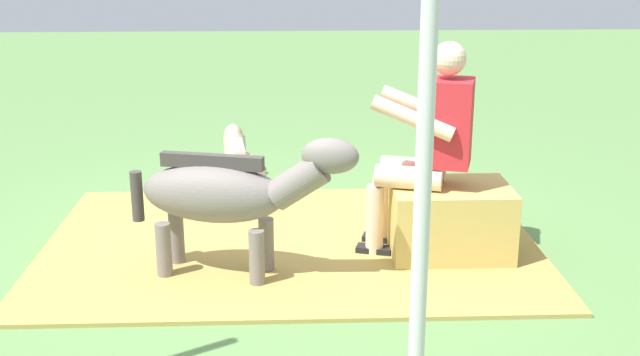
{
  "coord_description": "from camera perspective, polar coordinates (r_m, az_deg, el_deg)",
  "views": [
    {
      "loc": [
        -0.07,
        4.57,
        1.93
      ],
      "look_at": [
        -0.25,
        0.12,
        0.55
      ],
      "focal_mm": 44.38,
      "sensor_mm": 36.0,
      "label": 1
    }
  ],
  "objects": [
    {
      "name": "person_seated",
      "position": [
        4.81,
        7.68,
        2.66
      ],
      "size": [
        0.72,
        0.54,
        1.34
      ],
      "color": "beige",
      "rests_on": "ground"
    },
    {
      "name": "tent_pole_left",
      "position": [
        2.71,
        7.44,
        -0.46
      ],
      "size": [
        0.06,
        0.06,
        2.23
      ],
      "primitive_type": "cylinder",
      "color": "silver",
      "rests_on": "ground"
    },
    {
      "name": "pony_standing",
      "position": [
        4.52,
        -6.63,
        -1.14
      ],
      "size": [
        1.32,
        0.54,
        0.87
      ],
      "color": "slate",
      "rests_on": "ground"
    },
    {
      "name": "hay_bale",
      "position": [
        4.96,
        9.31,
        -3.1
      ],
      "size": [
        0.73,
        0.53,
        0.46
      ],
      "primitive_type": "cube",
      "color": "tan",
      "rests_on": "ground"
    },
    {
      "name": "pony_lying",
      "position": [
        6.04,
        -5.87,
        0.36
      ],
      "size": [
        0.5,
        1.35,
        0.42
      ],
      "color": "tan",
      "rests_on": "ground"
    },
    {
      "name": "soda_bottle",
      "position": [
        5.39,
        12.95,
        -2.87
      ],
      "size": [
        0.07,
        0.07,
        0.25
      ],
      "color": "brown",
      "rests_on": "ground"
    },
    {
      "name": "ground_plane",
      "position": [
        4.96,
        -3.01,
        -5.7
      ],
      "size": [
        24.0,
        24.0,
        0.0
      ],
      "primitive_type": "plane",
      "color": "#608C4C"
    },
    {
      "name": "hay_patch",
      "position": [
        5.14,
        -2.1,
        -4.73
      ],
      "size": [
        3.15,
        2.17,
        0.02
      ],
      "primitive_type": "cube",
      "color": "tan",
      "rests_on": "ground"
    }
  ]
}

